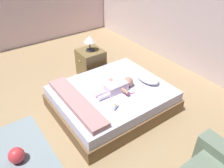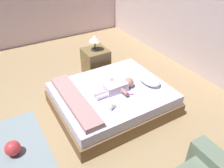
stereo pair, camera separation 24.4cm
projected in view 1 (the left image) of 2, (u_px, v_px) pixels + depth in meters
The scene contains 11 objects.
ground_plane at pixel (52, 121), 3.38m from camera, with size 8.00×8.00×0.00m, color tan.
bed at pixel (112, 99), 3.52m from camera, with size 1.45×1.74×0.37m.
pillow at pixel (148, 78), 3.58m from camera, with size 0.44×0.26×0.12m.
baby at pixel (118, 87), 3.36m from camera, with size 0.46×0.66×0.15m.
toothbrush at pixel (130, 94), 3.31m from camera, with size 0.05×0.15×0.02m.
nightstand at pixel (91, 63), 4.32m from camera, with size 0.45×0.48×0.54m.
lamp at pixel (90, 40), 4.05m from camera, with size 0.22×0.22×0.29m.
rug at pixel (11, 162), 2.77m from camera, with size 1.40×1.01×0.01m.
toy_ball at pixel (16, 155), 2.73m from camera, with size 0.20×0.20×0.20m, color #DE393F.
blanket at pixel (76, 102), 3.10m from camera, with size 1.30×0.26×0.08m.
baby_bottle at pixel (115, 107), 3.03m from camera, with size 0.10×0.12×0.08m.
Camera 1 is at (2.55, -0.70, 2.37)m, focal length 35.63 mm.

